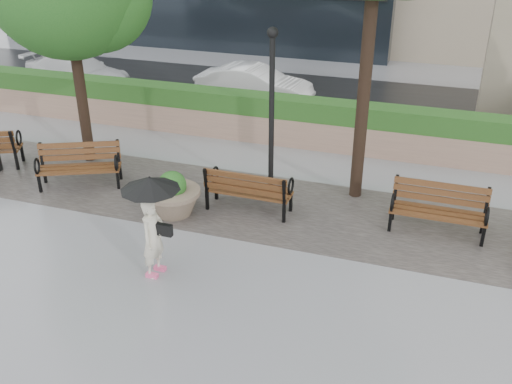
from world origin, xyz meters
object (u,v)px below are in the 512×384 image
(car_left, at_px, (78,72))
(pedestrian, at_px, (152,217))
(bench_2, at_px, (249,199))
(planter_left, at_px, (173,198))
(bench_1, at_px, (81,174))
(bench_3, at_px, (437,219))
(car_right, at_px, (254,85))
(lamppost, at_px, (271,129))

(car_left, bearing_deg, pedestrian, -131.84)
(bench_2, height_order, planter_left, planter_left)
(bench_1, bearing_deg, car_left, 99.47)
(bench_3, xyz_separation_m, car_right, (-6.44, 7.08, 0.35))
(bench_3, height_order, car_left, car_left)
(bench_3, relative_size, pedestrian, 1.00)
(bench_1, height_order, car_left, car_left)
(bench_3, distance_m, pedestrian, 5.88)
(bench_2, xyz_separation_m, planter_left, (-1.53, -0.67, 0.10))
(lamppost, bearing_deg, car_right, 111.92)
(lamppost, relative_size, car_right, 0.98)
(car_left, xyz_separation_m, car_right, (6.81, 0.37, 0.04))
(bench_3, bearing_deg, bench_2, -174.60)
(planter_left, xyz_separation_m, pedestrian, (0.71, -2.18, 0.79))
(bench_1, xyz_separation_m, car_left, (-4.91, 7.17, 0.32))
(car_left, bearing_deg, lamppost, -115.83)
(planter_left, bearing_deg, pedestrian, -71.84)
(car_left, bearing_deg, bench_3, -108.97)
(bench_2, distance_m, lamppost, 1.63)
(planter_left, relative_size, lamppost, 0.31)
(lamppost, distance_m, pedestrian, 3.78)
(lamppost, relative_size, pedestrian, 2.03)
(bench_2, xyz_separation_m, car_right, (-2.41, 7.44, 0.36))
(planter_left, height_order, car_right, car_right)
(lamppost, distance_m, car_left, 11.48)
(bench_1, distance_m, pedestrian, 4.53)
(planter_left, height_order, car_left, car_left)
(bench_1, relative_size, car_right, 0.51)
(bench_1, height_order, bench_3, bench_1)
(car_right, bearing_deg, lamppost, -156.05)
(bench_3, relative_size, car_right, 0.48)
(car_right, bearing_deg, planter_left, -171.76)
(bench_2, relative_size, bench_3, 0.98)
(bench_2, bearing_deg, planter_left, 24.27)
(planter_left, bearing_deg, bench_3, 10.50)
(planter_left, bearing_deg, bench_1, 168.35)
(lamppost, bearing_deg, car_left, 146.28)
(bench_1, xyz_separation_m, bench_2, (4.31, 0.10, -0.01))
(bench_3, height_order, planter_left, bench_3)
(pedestrian, bearing_deg, car_left, 47.25)
(bench_2, height_order, pedestrian, pedestrian)
(bench_3, distance_m, planter_left, 5.66)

